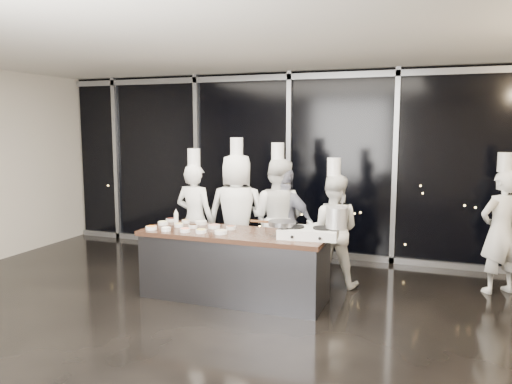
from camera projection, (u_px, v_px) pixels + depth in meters
ground at (204, 323)px, 5.79m from camera, size 9.00×9.00×0.00m
room_shell at (216, 128)px, 5.43m from camera, size 9.02×7.02×3.21m
window_wall at (289, 164)px, 8.76m from camera, size 8.90×0.11×3.20m
demo_counter at (234, 265)px, 6.56m from camera, size 2.46×0.86×0.90m
stove at (308, 233)px, 6.15m from camera, size 0.76×0.52×0.14m
frying_pan at (281, 223)px, 6.20m from camera, size 0.61×0.38×0.06m
stock_pot at (337, 218)px, 6.04m from camera, size 0.28×0.28×0.25m
prep_bowls at (191, 226)px, 6.73m from camera, size 1.17×0.72×0.05m
squeeze_bottle at (176, 217)px, 6.98m from camera, size 0.06×0.06×0.22m
chef_far_left at (195, 218)px, 7.59m from camera, size 0.65×0.45×1.93m
chef_left at (237, 215)px, 7.51m from camera, size 1.00×0.74×2.10m
chef_center at (277, 217)px, 7.49m from camera, size 0.92×0.74×2.03m
guest at (285, 223)px, 7.44m from camera, size 1.05×0.66×1.67m
chef_right at (333, 230)px, 7.06m from camera, size 0.82×0.66×1.83m
chef_side at (500, 230)px, 6.74m from camera, size 0.74×0.69×1.92m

